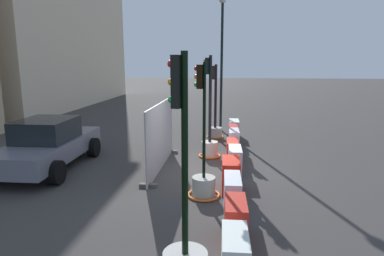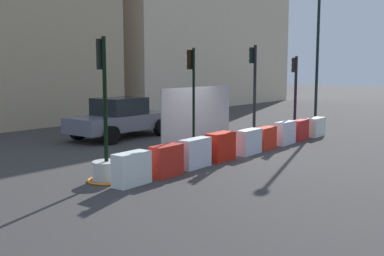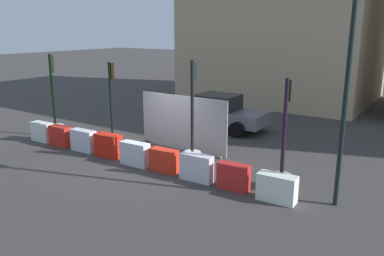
{
  "view_description": "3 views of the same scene",
  "coord_description": "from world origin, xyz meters",
  "px_view_note": "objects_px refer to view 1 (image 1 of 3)",
  "views": [
    {
      "loc": [
        -10.09,
        -0.87,
        3.48
      ],
      "look_at": [
        1.04,
        0.43,
        1.23
      ],
      "focal_mm": 31.38,
      "sensor_mm": 36.0,
      "label": 1
    },
    {
      "loc": [
        -13.03,
        -9.17,
        2.87
      ],
      "look_at": [
        -1.92,
        -0.21,
        1.02
      ],
      "focal_mm": 43.77,
      "sensor_mm": 36.0,
      "label": 2
    },
    {
      "loc": [
        8.91,
        -10.59,
        4.68
      ],
      "look_at": [
        1.79,
        -0.03,
        1.38
      ],
      "focal_mm": 36.22,
      "sensor_mm": 36.0,
      "label": 3
    }
  ],
  "objects_px": {
    "traffic_light_2": "(210,140)",
    "construction_barrier_3": "(231,175)",
    "street_lamp_post": "(222,47)",
    "traffic_light_0": "(185,253)",
    "car_grey_saloon": "(48,144)",
    "traffic_light_3": "(215,124)",
    "construction_barrier_2": "(232,195)",
    "construction_barrier_6": "(234,141)",
    "traffic_light_1": "(203,177)",
    "construction_barrier_1": "(235,221)",
    "construction_barrier_4": "(235,161)",
    "construction_barrier_5": "(232,151)",
    "construction_barrier_7": "(233,135)",
    "construction_barrier_8": "(234,129)"
  },
  "relations": [
    {
      "from": "traffic_light_1",
      "to": "construction_barrier_2",
      "type": "bearing_deg",
      "value": -138.47
    },
    {
      "from": "traffic_light_0",
      "to": "construction_barrier_7",
      "type": "relative_size",
      "value": 3.73
    },
    {
      "from": "construction_barrier_3",
      "to": "construction_barrier_5",
      "type": "distance_m",
      "value": 2.66
    },
    {
      "from": "construction_barrier_3",
      "to": "construction_barrier_7",
      "type": "relative_size",
      "value": 1.08
    },
    {
      "from": "traffic_light_3",
      "to": "car_grey_saloon",
      "type": "xyz_separation_m",
      "value": [
        -5.18,
        5.19,
        0.19
      ]
    },
    {
      "from": "construction_barrier_7",
      "to": "construction_barrier_2",
      "type": "bearing_deg",
      "value": 179.68
    },
    {
      "from": "traffic_light_1",
      "to": "construction_barrier_3",
      "type": "height_order",
      "value": "traffic_light_1"
    },
    {
      "from": "traffic_light_0",
      "to": "construction_barrier_6",
      "type": "relative_size",
      "value": 3.31
    },
    {
      "from": "construction_barrier_6",
      "to": "construction_barrier_4",
      "type": "bearing_deg",
      "value": -179.48
    },
    {
      "from": "traffic_light_2",
      "to": "construction_barrier_6",
      "type": "relative_size",
      "value": 3.36
    },
    {
      "from": "traffic_light_3",
      "to": "construction_barrier_2",
      "type": "distance_m",
      "value": 7.83
    },
    {
      "from": "traffic_light_2",
      "to": "traffic_light_3",
      "type": "distance_m",
      "value": 3.23
    },
    {
      "from": "construction_barrier_2",
      "to": "construction_barrier_6",
      "type": "height_order",
      "value": "construction_barrier_6"
    },
    {
      "from": "construction_barrier_1",
      "to": "construction_barrier_4",
      "type": "relative_size",
      "value": 0.9
    },
    {
      "from": "traffic_light_3",
      "to": "construction_barrier_4",
      "type": "bearing_deg",
      "value": -170.14
    },
    {
      "from": "construction_barrier_3",
      "to": "street_lamp_post",
      "type": "xyz_separation_m",
      "value": [
        8.1,
        0.54,
        3.71
      ]
    },
    {
      "from": "construction_barrier_4",
      "to": "construction_barrier_2",
      "type": "bearing_deg",
      "value": 178.24
    },
    {
      "from": "car_grey_saloon",
      "to": "construction_barrier_2",
      "type": "bearing_deg",
      "value": -113.5
    },
    {
      "from": "traffic_light_2",
      "to": "construction_barrier_3",
      "type": "bearing_deg",
      "value": -166.3
    },
    {
      "from": "traffic_light_2",
      "to": "traffic_light_3",
      "type": "bearing_deg",
      "value": -0.76
    },
    {
      "from": "construction_barrier_7",
      "to": "car_grey_saloon",
      "type": "height_order",
      "value": "car_grey_saloon"
    },
    {
      "from": "traffic_light_3",
      "to": "traffic_light_2",
      "type": "bearing_deg",
      "value": 179.24
    },
    {
      "from": "traffic_light_1",
      "to": "construction_barrier_1",
      "type": "bearing_deg",
      "value": -159.48
    },
    {
      "from": "traffic_light_3",
      "to": "street_lamp_post",
      "type": "bearing_deg",
      "value": -7.14
    },
    {
      "from": "traffic_light_3",
      "to": "construction_barrier_8",
      "type": "relative_size",
      "value": 3.05
    },
    {
      "from": "traffic_light_2",
      "to": "street_lamp_post",
      "type": "xyz_separation_m",
      "value": [
        4.86,
        -0.25,
        3.5
      ]
    },
    {
      "from": "traffic_light_0",
      "to": "construction_barrier_5",
      "type": "height_order",
      "value": "traffic_light_0"
    },
    {
      "from": "construction_barrier_2",
      "to": "construction_barrier_7",
      "type": "height_order",
      "value": "construction_barrier_2"
    },
    {
      "from": "traffic_light_2",
      "to": "car_grey_saloon",
      "type": "bearing_deg",
      "value": 110.75
    },
    {
      "from": "construction_barrier_1",
      "to": "construction_barrier_3",
      "type": "distance_m",
      "value": 2.63
    },
    {
      "from": "construction_barrier_1",
      "to": "street_lamp_post",
      "type": "relative_size",
      "value": 0.15
    },
    {
      "from": "traffic_light_0",
      "to": "traffic_light_1",
      "type": "xyz_separation_m",
      "value": [
        3.52,
        0.0,
        0.02
      ]
    },
    {
      "from": "street_lamp_post",
      "to": "traffic_light_0",
      "type": "bearing_deg",
      "value": 179.24
    },
    {
      "from": "traffic_light_2",
      "to": "traffic_light_3",
      "type": "height_order",
      "value": "traffic_light_2"
    },
    {
      "from": "construction_barrier_7",
      "to": "traffic_light_0",
      "type": "bearing_deg",
      "value": 175.19
    },
    {
      "from": "car_grey_saloon",
      "to": "construction_barrier_3",
      "type": "bearing_deg",
      "value": -102.23
    },
    {
      "from": "traffic_light_0",
      "to": "construction_barrier_4",
      "type": "distance_m",
      "value": 5.5
    },
    {
      "from": "construction_barrier_7",
      "to": "construction_barrier_1",
      "type": "bearing_deg",
      "value": -179.84
    },
    {
      "from": "traffic_light_0",
      "to": "car_grey_saloon",
      "type": "height_order",
      "value": "traffic_light_0"
    },
    {
      "from": "traffic_light_0",
      "to": "traffic_light_3",
      "type": "height_order",
      "value": "traffic_light_0"
    },
    {
      "from": "construction_barrier_6",
      "to": "street_lamp_post",
      "type": "xyz_separation_m",
      "value": [
        4.08,
        0.65,
        3.72
      ]
    },
    {
      "from": "construction_barrier_3",
      "to": "construction_barrier_5",
      "type": "xyz_separation_m",
      "value": [
        2.66,
        -0.04,
        -0.05
      ]
    },
    {
      "from": "traffic_light_0",
      "to": "traffic_light_3",
      "type": "relative_size",
      "value": 1.09
    },
    {
      "from": "traffic_light_2",
      "to": "car_grey_saloon",
      "type": "height_order",
      "value": "traffic_light_2"
    },
    {
      "from": "traffic_light_0",
      "to": "traffic_light_2",
      "type": "xyz_separation_m",
      "value": [
        7.23,
        0.09,
        0.13
      ]
    },
    {
      "from": "construction_barrier_2",
      "to": "construction_barrier_7",
      "type": "bearing_deg",
      "value": -0.32
    },
    {
      "from": "construction_barrier_1",
      "to": "construction_barrier_4",
      "type": "distance_m",
      "value": 4.07
    },
    {
      "from": "traffic_light_2",
      "to": "construction_barrier_5",
      "type": "xyz_separation_m",
      "value": [
        -0.58,
        -0.83,
        -0.25
      ]
    },
    {
      "from": "car_grey_saloon",
      "to": "construction_barrier_4",
      "type": "bearing_deg",
      "value": -88.53
    },
    {
      "from": "construction_barrier_2",
      "to": "construction_barrier_4",
      "type": "height_order",
      "value": "construction_barrier_2"
    }
  ]
}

